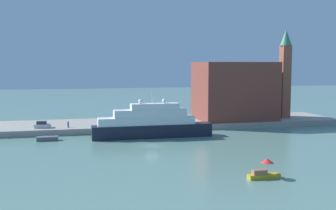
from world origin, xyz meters
The scene contains 10 objects.
ground centered at (0.00, 0.00, 0.00)m, with size 400.00×400.00×0.00m, color slate.
quay_dock centered at (0.00, 25.12, 0.72)m, with size 110.00×18.24×1.45m, color gray.
large_yacht centered at (1.67, 9.22, 3.05)m, with size 26.82×3.67×10.62m.
small_motorboat centered at (10.90, -27.45, 1.12)m, with size 4.71×1.87×2.91m.
work_barge centered at (-20.67, 10.63, 0.44)m, with size 4.44×1.88×0.89m, color #595966.
harbor_building centered at (27.68, 24.25, 9.16)m, with size 20.02×14.97×15.42m, color brown.
bell_tower centered at (42.27, 23.48, 14.72)m, with size 3.28×3.28×24.33m.
parked_car centered at (-22.17, 19.83, 2.12)m, with size 3.84×1.81×1.57m.
person_figure centered at (-16.29, 18.88, 2.16)m, with size 0.36×0.36×1.56m.
mooring_bollard centered at (5.00, 17.60, 1.89)m, with size 0.45×0.45×0.88m, color black.
Camera 1 is at (-16.15, -81.06, 16.39)m, focal length 44.60 mm.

